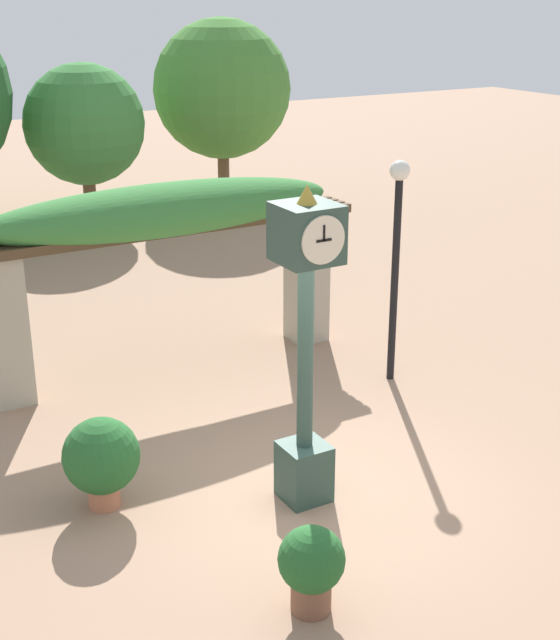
% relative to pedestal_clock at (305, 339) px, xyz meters
% --- Properties ---
extents(ground_plane, '(60.00, 60.00, 0.00)m').
position_rel_pedestal_clock_xyz_m(ground_plane, '(0.16, 0.04, -1.78)').
color(ground_plane, '#9E7A60').
extents(pedestal_clock, '(0.56, 0.61, 3.31)m').
position_rel_pedestal_clock_xyz_m(pedestal_clock, '(0.00, 0.00, 0.00)').
color(pedestal_clock, '#2D473D').
rests_on(pedestal_clock, ground).
extents(pergola, '(5.53, 1.11, 2.60)m').
position_rel_pedestal_clock_xyz_m(pergola, '(0.16, 3.84, 0.21)').
color(pergola, '#A89E89').
rests_on(pergola, ground).
extents(potted_plant_near_left, '(0.58, 0.58, 0.79)m').
position_rel_pedestal_clock_xyz_m(potted_plant_near_left, '(-0.88, -1.56, -1.33)').
color(potted_plant_near_left, brown).
rests_on(potted_plant_near_left, ground).
extents(potted_plant_near_right, '(0.79, 0.79, 0.97)m').
position_rel_pedestal_clock_xyz_m(potted_plant_near_right, '(-1.85, 0.89, -1.23)').
color(potted_plant_near_right, '#B26B4C').
rests_on(potted_plant_near_right, ground).
extents(lamp_post, '(0.26, 0.26, 2.98)m').
position_rel_pedestal_clock_xyz_m(lamp_post, '(2.60, 2.01, 0.17)').
color(lamp_post, black).
rests_on(lamp_post, ground).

